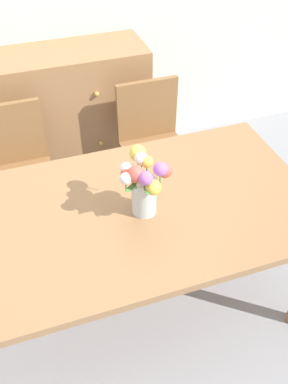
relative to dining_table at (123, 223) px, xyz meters
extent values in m
plane|color=#939399|center=(0.00, 0.00, -0.68)|extent=(12.00, 12.00, 0.00)
cube|color=#9E7047|center=(0.00, 0.00, 0.06)|extent=(1.88, 1.00, 0.04)
cylinder|color=#9E7047|center=(0.86, 0.42, -0.32)|extent=(0.07, 0.07, 0.72)
cube|color=olive|center=(-0.45, 0.76, -0.22)|extent=(0.42, 0.42, 0.04)
cylinder|color=olive|center=(-0.27, 0.58, -0.46)|extent=(0.04, 0.04, 0.44)
cylinder|color=olive|center=(-0.63, 0.58, -0.46)|extent=(0.04, 0.04, 0.44)
cylinder|color=olive|center=(-0.27, 0.94, -0.46)|extent=(0.04, 0.04, 0.44)
cube|color=olive|center=(-0.45, 0.95, 0.01)|extent=(0.42, 0.04, 0.42)
cube|color=olive|center=(0.45, 0.76, -0.22)|extent=(0.42, 0.42, 0.04)
cylinder|color=olive|center=(0.63, 0.58, -0.46)|extent=(0.04, 0.04, 0.44)
cylinder|color=olive|center=(0.27, 0.58, -0.46)|extent=(0.04, 0.04, 0.44)
cylinder|color=olive|center=(0.63, 0.94, -0.46)|extent=(0.04, 0.04, 0.44)
cylinder|color=olive|center=(0.27, 0.94, -0.46)|extent=(0.04, 0.04, 0.44)
cube|color=olive|center=(0.45, 0.95, 0.01)|extent=(0.42, 0.04, 0.42)
cube|color=#9E7047|center=(-0.15, 1.33, -0.18)|extent=(1.40, 0.44, 1.00)
sphere|color=#B7933D|center=(-0.45, 1.10, 0.10)|extent=(0.04, 0.04, 0.04)
sphere|color=#B7933D|center=(0.15, 1.10, 0.10)|extent=(0.04, 0.04, 0.04)
sphere|color=#B7933D|center=(-0.45, 1.10, -0.30)|extent=(0.04, 0.04, 0.04)
sphere|color=#B7933D|center=(0.15, 1.10, -0.30)|extent=(0.04, 0.04, 0.04)
cylinder|color=silver|center=(0.10, -0.03, 0.18)|extent=(0.12, 0.12, 0.19)
sphere|color=#E55B4C|center=(0.05, -0.07, 0.35)|extent=(0.08, 0.08, 0.08)
cylinder|color=#478438|center=(0.05, -0.07, 0.31)|extent=(0.01, 0.01, 0.08)
sphere|color=white|center=(0.10, 0.01, 0.37)|extent=(0.06, 0.06, 0.06)
cylinder|color=#478438|center=(0.10, 0.01, 0.32)|extent=(0.01, 0.01, 0.10)
sphere|color=#B266C6|center=(0.15, -0.09, 0.36)|extent=(0.06, 0.06, 0.06)
cylinder|color=#478438|center=(0.15, -0.09, 0.31)|extent=(0.01, 0.01, 0.10)
sphere|color=#B266C6|center=(0.08, -0.11, 0.35)|extent=(0.06, 0.06, 0.06)
cylinder|color=#478438|center=(0.08, -0.11, 0.31)|extent=(0.01, 0.01, 0.08)
sphere|color=#EFD14C|center=(0.11, -0.12, 0.30)|extent=(0.07, 0.07, 0.07)
cylinder|color=#478438|center=(0.11, -0.12, 0.28)|extent=(0.01, 0.01, 0.03)
sphere|color=#EFD14C|center=(0.11, -0.01, 0.36)|extent=(0.05, 0.05, 0.05)
cylinder|color=#478438|center=(0.11, -0.01, 0.31)|extent=(0.01, 0.01, 0.10)
sphere|color=#EFD14C|center=(0.09, 0.05, 0.36)|extent=(0.08, 0.08, 0.08)
cylinder|color=#478438|center=(0.09, 0.05, 0.31)|extent=(0.01, 0.01, 0.10)
sphere|color=white|center=(0.03, 0.01, 0.32)|extent=(0.06, 0.06, 0.06)
cylinder|color=#478438|center=(0.03, 0.01, 0.29)|extent=(0.01, 0.01, 0.06)
sphere|color=#E55B4C|center=(0.19, -0.04, 0.31)|extent=(0.07, 0.07, 0.07)
cylinder|color=#478438|center=(0.19, -0.04, 0.29)|extent=(0.01, 0.01, 0.05)
sphere|color=white|center=(0.00, -0.07, 0.34)|extent=(0.05, 0.05, 0.05)
cylinder|color=#478438|center=(0.00, -0.07, 0.30)|extent=(0.01, 0.01, 0.07)
sphere|color=#E55B4C|center=(0.03, -0.01, 0.31)|extent=(0.06, 0.06, 0.06)
cylinder|color=#478438|center=(0.03, -0.01, 0.29)|extent=(0.01, 0.01, 0.04)
ellipsoid|color=#478438|center=(0.02, -0.08, 0.29)|extent=(0.07, 0.06, 0.02)
ellipsoid|color=#478438|center=(0.07, 0.03, 0.30)|extent=(0.05, 0.07, 0.03)
ellipsoid|color=#478438|center=(0.08, -0.11, 0.29)|extent=(0.04, 0.07, 0.02)
camera|label=1|loc=(-0.36, -1.37, 1.48)|focal=39.22mm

